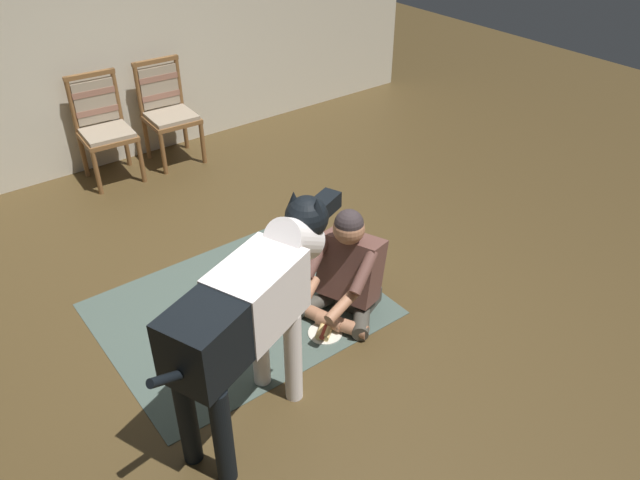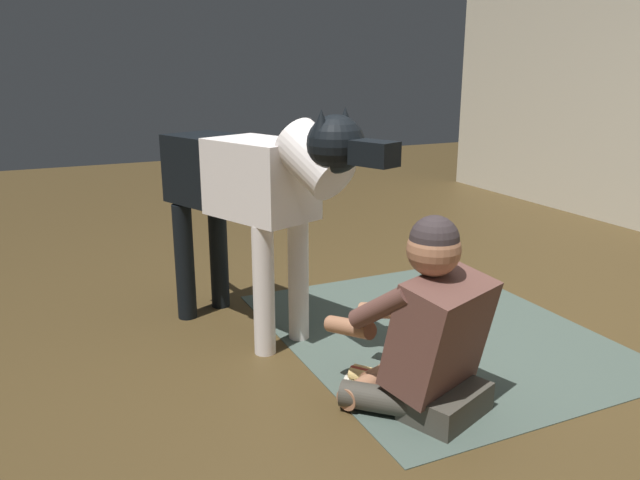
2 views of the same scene
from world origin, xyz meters
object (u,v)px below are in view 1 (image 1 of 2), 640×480
object	(u,v)px
person_sitting_on_floor	(347,272)
dining_chair_right_of_pair	(166,107)
dining_chair_left_of_pair	(103,123)
large_dog	(252,306)
hot_dog_on_plate	(325,331)

from	to	relation	value
person_sitting_on_floor	dining_chair_right_of_pair	bearing A→B (deg)	87.55
dining_chair_right_of_pair	dining_chair_left_of_pair	bearing A→B (deg)	-179.99
dining_chair_right_of_pair	large_dog	bearing A→B (deg)	-108.21
person_sitting_on_floor	large_dog	bearing A→B (deg)	-158.26
hot_dog_on_plate	dining_chair_right_of_pair	bearing A→B (deg)	82.62
large_dog	hot_dog_on_plate	bearing A→B (deg)	21.74
large_dog	dining_chair_left_of_pair	bearing A→B (deg)	82.31
dining_chair_left_of_pair	hot_dog_on_plate	bearing A→B (deg)	-85.30
person_sitting_on_floor	hot_dog_on_plate	distance (m)	0.42
dining_chair_left_of_pair	person_sitting_on_floor	bearing A→B (deg)	-79.99
dining_chair_left_of_pair	dining_chair_right_of_pair	distance (m)	0.64
dining_chair_right_of_pair	person_sitting_on_floor	xyz separation A→B (m)	(-0.13, -2.92, -0.21)
dining_chair_left_of_pair	hot_dog_on_plate	world-z (taller)	dining_chair_left_of_pair
large_dog	dining_chair_right_of_pair	bearing A→B (deg)	71.79
dining_chair_right_of_pair	hot_dog_on_plate	world-z (taller)	dining_chair_right_of_pair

